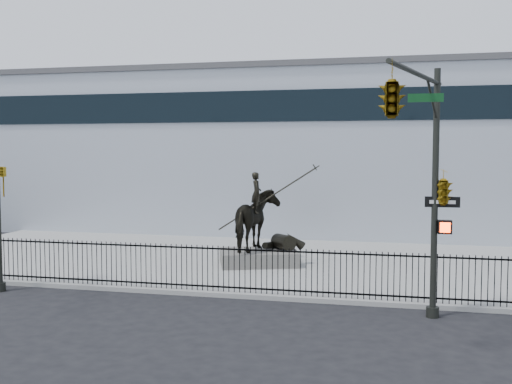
# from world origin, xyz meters

# --- Properties ---
(ground) EXTENTS (120.00, 120.00, 0.00)m
(ground) POSITION_xyz_m (0.00, 0.00, 0.00)
(ground) COLOR black
(ground) RESTS_ON ground
(plaza) EXTENTS (30.00, 12.00, 0.15)m
(plaza) POSITION_xyz_m (0.00, 7.00, 0.07)
(plaza) COLOR gray
(plaza) RESTS_ON ground
(building) EXTENTS (44.00, 14.00, 9.00)m
(building) POSITION_xyz_m (0.00, 20.00, 4.50)
(building) COLOR #B6BEC6
(building) RESTS_ON ground
(picket_fence) EXTENTS (22.10, 0.10, 1.50)m
(picket_fence) POSITION_xyz_m (0.00, 1.25, 0.90)
(picket_fence) COLOR black
(picket_fence) RESTS_ON plaza
(statue_plinth) EXTENTS (3.57, 2.98, 0.57)m
(statue_plinth) POSITION_xyz_m (0.62, 6.01, 0.44)
(statue_plinth) COLOR #615F59
(statue_plinth) RESTS_ON plaza
(equestrian_statue) EXTENTS (3.71, 2.96, 3.31)m
(equestrian_statue) POSITION_xyz_m (0.67, 6.03, 1.92)
(equestrian_statue) COLOR black
(equestrian_statue) RESTS_ON statue_plinth
(traffic_signal_right) EXTENTS (2.17, 6.86, 7.00)m
(traffic_signal_right) POSITION_xyz_m (6.47, -2.00, 4.85)
(traffic_signal_right) COLOR black
(traffic_signal_right) RESTS_ON ground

